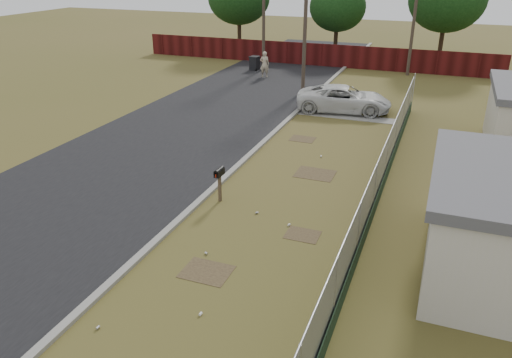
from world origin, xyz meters
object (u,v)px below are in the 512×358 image
at_px(trash_bin, 255,63).
at_px(pedestrian, 265,64).
at_px(pickup_truck, 344,99).
at_px(mailbox, 219,175).

bearing_deg(trash_bin, pedestrian, -52.63).
distance_m(pickup_truck, trash_bin, 12.77).
xyz_separation_m(pedestrian, trash_bin, (-1.62, 2.12, -0.40)).
relative_size(pickup_truck, trash_bin, 4.95).
relative_size(mailbox, pickup_truck, 0.24).
bearing_deg(pedestrian, trash_bin, -62.05).
bearing_deg(pickup_truck, pedestrian, 38.37).
distance_m(mailbox, pickup_truck, 13.37).
relative_size(mailbox, trash_bin, 1.21).
bearing_deg(mailbox, pickup_truck, 82.20).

